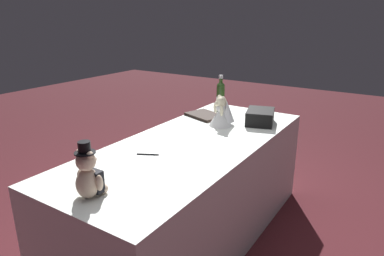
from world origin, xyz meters
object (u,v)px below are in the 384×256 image
Objects in this scene: signing_pen at (149,154)px; guestbook at (205,115)px; champagne_bottle at (220,96)px; gift_case_black at (260,117)px; teddy_bear_groom at (89,176)px; teddy_bear_bride at (223,113)px.

signing_pen is 0.43× the size of guestbook.
champagne_bottle is 1.07× the size of guestbook.
champagne_bottle is 0.26m from guestbook.
guestbook is at bearing -171.12° from signing_pen.
champagne_bottle is at bearing -166.64° from guestbook.
gift_case_black is (0.16, 0.44, -0.08)m from champagne_bottle.
teddy_bear_groom is 1.70m from champagne_bottle.
guestbook is at bearing -81.53° from gift_case_black.
gift_case_black is (-0.99, 0.32, 0.05)m from signing_pen.
signing_pen is at bearing -169.91° from teddy_bear_groom.
teddy_bear_groom is at bearing 7.38° from champagne_bottle.
teddy_bear_groom is 1.18× the size of teddy_bear_bride.
gift_case_black is at bearing 117.26° from guestbook.
gift_case_black reaches higher than guestbook.
gift_case_black is (-1.53, 0.22, -0.05)m from teddy_bear_groom.
champagne_bottle reaches higher than guestbook.
teddy_bear_groom is 0.88× the size of gift_case_black.
signing_pen is at bearing -6.82° from teddy_bear_bride.
teddy_bear_bride is 0.79m from signing_pen.
guestbook is (0.07, -0.47, -0.04)m from gift_case_black.
teddy_bear_bride is at bearing -48.22° from gift_case_black.
teddy_bear_groom reaches higher than teddy_bear_bride.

